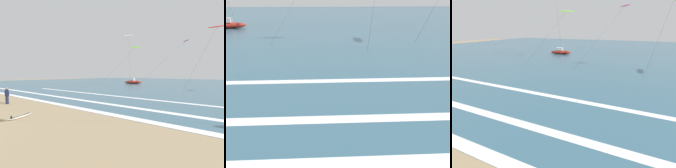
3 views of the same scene
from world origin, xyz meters
The scene contains 11 objects.
ocean_surface centered at (0.00, 54.23, 0.01)m, with size 140.00×90.00×0.01m, color #386075.
wave_foam_shoreline centered at (1.49, 9.63, 0.01)m, with size 47.37×0.78×0.01m, color white.
wave_foam_mid_break centered at (-0.88, 12.78, 0.01)m, with size 54.83×0.73×0.01m, color white.
wave_foam_outer_break centered at (0.59, 17.96, 0.01)m, with size 42.20×0.66×0.01m, color white.
surfer_left_near centered at (-6.46, 6.58, 0.96)m, with size 0.49×0.32×1.60m.
surfboard_right_spare centered at (-0.16, 5.18, 0.05)m, with size 1.48×2.15×0.25m.
kite_red_low_near centered at (6.13, 35.88, 11.05)m, with size 4.59×9.40×11.34m.
kite_magenta_high_left centered at (-1.62, 43.59, 10.57)m, with size 6.73×15.60×10.88m.
kite_white_high_right centered at (-16.70, 41.81, 13.56)m, with size 5.71×5.59×13.87m.
kite_lime_distant_high centered at (-12.42, 38.58, 9.52)m, with size 5.86×10.39×9.80m.
offshore_boat centered at (-16.03, 43.16, 0.55)m, with size 5.46×2.89×2.70m.
Camera 1 is at (12.30, 0.01, 2.95)m, focal length 28.58 mm.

